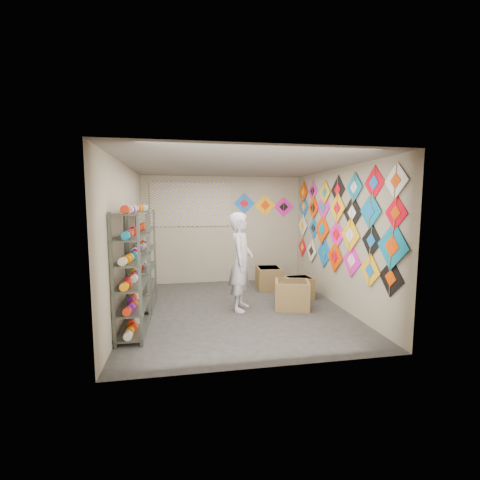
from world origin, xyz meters
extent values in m
plane|color=#302D2A|center=(0.00, 0.00, 0.00)|extent=(4.50, 4.50, 0.00)
plane|color=tan|center=(0.00, 2.25, 1.35)|extent=(4.00, 0.00, 4.00)
plane|color=tan|center=(0.00, -2.25, 1.35)|extent=(4.00, 0.00, 4.00)
plane|color=tan|center=(-2.00, 0.00, 1.35)|extent=(0.00, 4.50, 4.50)
plane|color=tan|center=(2.00, 0.00, 1.35)|extent=(0.00, 4.50, 4.50)
plane|color=slate|center=(0.00, 0.00, 2.70)|extent=(4.50, 4.50, 0.00)
cube|color=#4C5147|center=(-1.78, -0.85, 0.95)|extent=(0.40, 1.10, 1.90)
cube|color=#4C5147|center=(-1.78, 0.45, 0.95)|extent=(0.40, 1.10, 1.90)
cylinder|color=#F60C33|center=(-1.78, -1.33, 1.04)|extent=(0.12, 0.10, 0.12)
cylinder|color=orange|center=(-1.78, -1.14, 1.04)|extent=(0.12, 0.10, 0.12)
cylinder|color=orange|center=(-1.78, -0.95, 1.04)|extent=(0.12, 0.10, 0.12)
cylinder|color=beige|center=(-1.78, -0.75, 1.04)|extent=(0.12, 0.10, 0.12)
cylinder|color=red|center=(-1.78, -0.56, 1.04)|extent=(0.12, 0.10, 0.12)
cylinder|color=#6B179B|center=(-1.78, -0.37, 1.04)|extent=(0.12, 0.10, 0.12)
cylinder|color=#C5B58F|center=(-1.78, -0.03, 1.04)|extent=(0.12, 0.10, 0.12)
cylinder|color=#10749C|center=(-1.78, 0.16, 1.04)|extent=(0.12, 0.10, 0.12)
cylinder|color=#F60C33|center=(-1.78, 0.35, 1.04)|extent=(0.12, 0.10, 0.12)
cylinder|color=orange|center=(-1.78, 0.55, 1.04)|extent=(0.12, 0.10, 0.12)
cylinder|color=orange|center=(-1.78, 0.74, 1.04)|extent=(0.12, 0.10, 0.12)
cylinder|color=beige|center=(-1.78, 0.93, 1.04)|extent=(0.12, 0.10, 0.12)
cube|color=black|center=(1.99, -1.75, 0.93)|extent=(0.02, 0.58, 0.58)
cube|color=#FFB115|center=(1.97, -1.24, 0.94)|extent=(0.01, 0.55, 0.55)
cube|color=#F219AF|center=(1.99, -0.62, 0.99)|extent=(0.04, 0.62, 0.62)
cube|color=#FC4100|center=(1.97, 0.00, 0.96)|extent=(0.02, 0.63, 0.63)
cube|color=blue|center=(1.99, 0.54, 0.97)|extent=(0.03, 0.68, 0.68)
cube|color=white|center=(1.97, 1.19, 0.91)|extent=(0.03, 0.56, 0.56)
cube|color=#EC0016|center=(1.99, 1.83, 0.91)|extent=(0.02, 0.51, 0.51)
cube|color=#0C779B|center=(1.97, -1.76, 1.40)|extent=(0.04, 0.72, 0.72)
cube|color=black|center=(1.99, -1.21, 1.42)|extent=(0.03, 0.56, 0.56)
cube|color=#FFB115|center=(1.97, -0.56, 1.45)|extent=(0.02, 0.64, 0.64)
cube|color=#F219AF|center=(1.99, 0.00, 1.42)|extent=(0.03, 0.63, 0.63)
cube|color=#FC4100|center=(1.97, 0.64, 1.47)|extent=(0.04, 0.68, 0.68)
cube|color=blue|center=(1.99, 1.14, 1.45)|extent=(0.01, 0.52, 0.52)
cube|color=white|center=(1.97, 1.79, 1.47)|extent=(0.02, 0.56, 0.56)
cube|color=#EC0016|center=(1.99, -1.78, 1.88)|extent=(0.02, 0.50, 0.50)
cube|color=#0C779B|center=(1.97, -1.16, 1.89)|extent=(0.02, 0.60, 0.60)
cube|color=black|center=(1.99, -0.58, 1.85)|extent=(0.01, 0.65, 0.65)
cube|color=#FFB115|center=(1.97, -0.04, 1.93)|extent=(0.02, 0.60, 0.60)
cube|color=#F219AF|center=(1.99, 0.66, 1.95)|extent=(0.03, 0.65, 0.65)
cube|color=#FC4100|center=(1.97, 1.16, 1.92)|extent=(0.01, 0.56, 0.56)
cube|color=blue|center=(1.99, 1.79, 1.94)|extent=(0.02, 0.60, 0.60)
cube|color=white|center=(1.97, -1.77, 2.33)|extent=(0.02, 0.52, 0.52)
cube|color=#EC0016|center=(1.99, -1.21, 2.34)|extent=(0.02, 0.56, 0.56)
cube|color=#0C779B|center=(1.97, -0.64, 2.30)|extent=(0.02, 0.53, 0.53)
cube|color=black|center=(1.99, 0.01, 2.28)|extent=(0.02, 0.58, 0.58)
cube|color=#FFB115|center=(1.97, 0.56, 2.25)|extent=(0.03, 0.52, 0.52)
cube|color=#F219AF|center=(1.99, 1.25, 2.31)|extent=(0.02, 0.52, 0.52)
cube|color=#FC4100|center=(1.97, 1.81, 2.30)|extent=(0.03, 0.55, 0.55)
cube|color=blue|center=(0.55, 2.24, 2.02)|extent=(0.55, 0.02, 0.55)
cube|color=#FFB115|center=(1.10, 2.24, 1.97)|extent=(0.57, 0.02, 0.57)
cube|color=#F219AF|center=(1.60, 2.24, 1.93)|extent=(0.54, 0.02, 0.54)
cube|color=#6753B4|center=(-0.80, 2.23, 2.00)|extent=(2.00, 0.01, 1.10)
imported|color=silver|center=(0.06, -0.03, 0.93)|extent=(0.96, 0.88, 1.85)
cube|color=olive|center=(1.04, -0.13, 0.27)|extent=(0.76, 0.69, 0.54)
cube|color=olive|center=(1.42, 0.51, 0.23)|extent=(0.58, 0.48, 0.45)
cube|color=olive|center=(0.97, 1.33, 0.26)|extent=(0.58, 0.63, 0.52)
camera|label=1|loc=(-0.98, -5.89, 2.01)|focal=24.00mm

